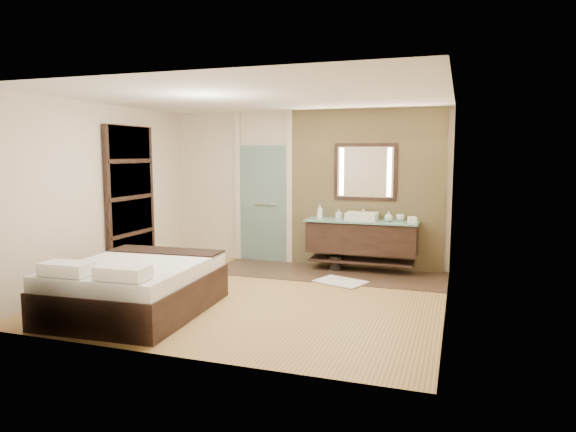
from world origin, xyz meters
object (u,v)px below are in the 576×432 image
(mirror_unit, at_px, (365,172))
(bed, at_px, (136,287))
(waste_bin, at_px, (335,263))
(vanity, at_px, (362,237))

(mirror_unit, xyz_separation_m, bed, (-2.23, -3.31, -1.33))
(bed, relative_size, waste_bin, 8.44)
(bed, xyz_separation_m, waste_bin, (1.81, 3.01, -0.20))
(vanity, bearing_deg, mirror_unit, 90.00)
(mirror_unit, distance_m, waste_bin, 1.61)
(mirror_unit, height_order, bed, mirror_unit)
(vanity, xyz_separation_m, mirror_unit, (0.00, 0.24, 1.07))
(mirror_unit, relative_size, bed, 0.51)
(vanity, height_order, mirror_unit, mirror_unit)
(vanity, distance_m, bed, 3.81)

